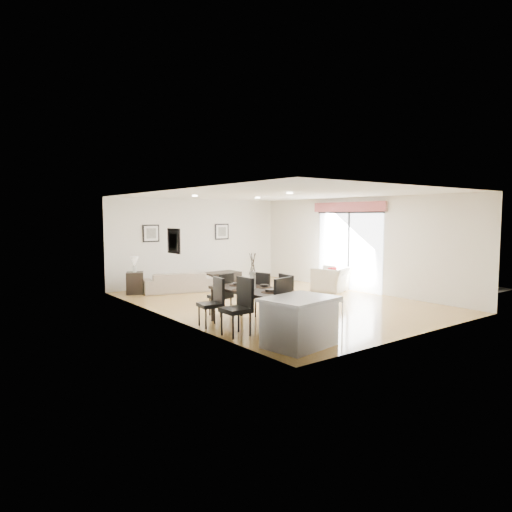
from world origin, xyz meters
TOP-DOWN VIEW (x-y plane):
  - ground at (0.00, 0.00)m, footprint 8.00×8.00m
  - wall_back at (0.00, 4.00)m, footprint 6.00×0.04m
  - wall_front at (0.00, -4.00)m, footprint 6.00×0.04m
  - wall_left at (-3.00, 0.00)m, footprint 0.04×8.00m
  - wall_right at (3.00, 0.00)m, footprint 0.04×8.00m
  - ceiling at (0.00, 0.00)m, footprint 6.00×8.00m
  - sofa at (-1.28, 2.93)m, footprint 2.08×1.26m
  - armchair at (2.34, 0.36)m, footprint 1.32×1.25m
  - courtyard_plant_a at (5.51, -0.53)m, footprint 0.64×0.56m
  - courtyard_plant_b at (5.90, 1.61)m, footprint 0.41×0.41m
  - dining_table at (-1.98, -1.60)m, footprint 1.00×1.82m
  - dining_chair_wnear at (-2.60, -2.04)m, footprint 0.48×0.48m
  - dining_chair_wfar at (-2.60, -1.17)m, footprint 0.48×0.48m
  - dining_chair_enear at (-1.36, -2.03)m, footprint 0.52×0.52m
  - dining_chair_efar at (-1.36, -1.18)m, footprint 0.53×0.53m
  - dining_chair_head at (-2.00, -2.69)m, footprint 0.57×0.57m
  - dining_chair_foot at (-1.96, -0.50)m, footprint 0.51×0.51m
  - vase at (-1.98, -1.60)m, footprint 0.92×1.40m
  - coffee_table at (0.29, 3.06)m, footprint 1.14×0.72m
  - side_table at (-2.39, 3.33)m, footprint 0.60×0.60m
  - table_lamp at (-2.39, 3.33)m, footprint 0.23×0.23m
  - cushion at (2.24, 0.27)m, footprint 0.32×0.15m
  - kitchen_island at (-2.23, -3.23)m, footprint 1.30×1.07m
  - bar_stool at (-1.42, -3.23)m, footprint 0.33×0.33m
  - framed_print_back_left at (-1.60, 3.97)m, footprint 0.52×0.04m
  - framed_print_back_right at (0.90, 3.97)m, footprint 0.52×0.04m
  - framed_print_left_wall at (-2.97, -0.20)m, footprint 0.04×0.52m
  - sliding_door at (2.96, 0.30)m, footprint 0.12×2.70m
  - courtyard at (6.16, 0.87)m, footprint 6.00×6.00m

SIDE VIEW (x-z plane):
  - ground at x=0.00m, z-range 0.00..0.00m
  - coffee_table at x=0.29m, z-range 0.00..0.44m
  - sofa at x=-1.28m, z-range 0.00..0.57m
  - side_table at x=-2.39m, z-range 0.00..0.61m
  - armchair at x=2.34m, z-range 0.00..0.69m
  - courtyard_plant_a at x=5.51m, z-range 0.00..0.71m
  - courtyard_plant_b at x=5.90m, z-range 0.00..0.74m
  - kitchen_island at x=-2.23m, z-range 0.01..0.83m
  - dining_chair_foot at x=-1.96m, z-range 0.05..0.99m
  - dining_chair_wfar at x=-2.60m, z-range 0.06..1.01m
  - dining_chair_efar at x=-1.36m, z-range 0.06..1.03m
  - cushion at x=2.24m, z-range 0.39..0.70m
  - dining_chair_enear at x=-1.36m, z-range 0.06..1.08m
  - dining_chair_wnear at x=-2.60m, z-range 0.06..1.11m
  - dining_chair_head at x=-2.00m, z-range 0.06..1.12m
  - bar_stool at x=-1.42m, z-range 0.26..0.98m
  - dining_table at x=-1.98m, z-range 0.29..1.03m
  - table_lamp at x=-2.39m, z-range 0.67..1.10m
  - courtyard at x=6.16m, z-range -0.08..1.92m
  - vase at x=-1.98m, z-range 0.67..1.38m
  - wall_back at x=0.00m, z-range 0.00..2.70m
  - wall_front at x=0.00m, z-range 0.00..2.70m
  - wall_left at x=-3.00m, z-range 0.00..2.70m
  - wall_right at x=3.00m, z-range 0.00..2.70m
  - framed_print_back_left at x=-1.60m, z-range 1.39..1.91m
  - framed_print_back_right at x=0.90m, z-range 1.39..1.91m
  - framed_print_left_wall at x=-2.97m, z-range 1.39..1.91m
  - sliding_door at x=2.96m, z-range 0.38..2.95m
  - ceiling at x=0.00m, z-range 2.69..2.71m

